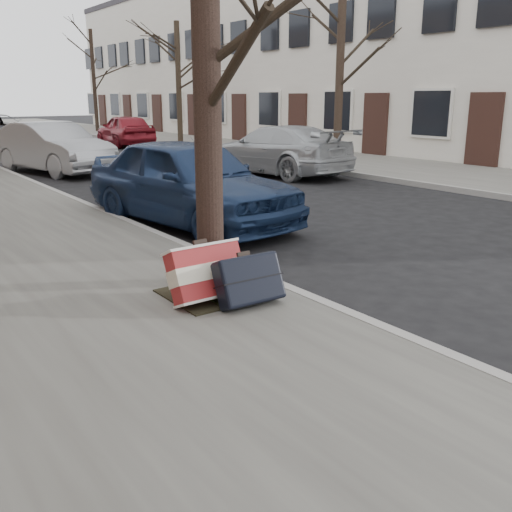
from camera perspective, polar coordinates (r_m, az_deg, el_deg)
ground at (r=6.10m, az=18.10°, el=-4.10°), size 120.00×120.00×0.00m
far_sidewalk at (r=22.27m, az=-1.49°, el=10.70°), size 4.00×70.00×0.12m
house_far at (r=26.37m, az=7.33°, el=19.05°), size 6.70×40.00×7.20m
dirt_patch at (r=5.59m, az=-4.45°, el=-3.76°), size 0.85×0.85×0.02m
suitcase_red at (r=5.34m, az=-4.95°, el=-1.68°), size 0.72×0.40×0.55m
suitcase_navy at (r=5.22m, az=-0.72°, el=-2.37°), size 0.64×0.39×0.49m
car_near_front at (r=9.11m, az=-6.64°, el=7.42°), size 2.18×4.25×1.39m
car_near_mid at (r=16.33m, az=-19.66°, el=10.15°), size 2.35×4.28×1.34m
car_far_front at (r=15.16m, az=2.10°, el=10.56°), size 2.20×4.55×1.28m
car_far_back at (r=24.56m, az=-12.97°, el=12.16°), size 1.86×3.94×1.30m
tree_far_a at (r=17.23m, az=8.36°, el=17.36°), size 0.23×0.23×4.84m
tree_far_b at (r=25.07m, az=-7.76°, el=16.79°), size 0.23×0.23×4.84m
tree_far_c at (r=33.89m, az=-15.90°, el=16.47°), size 0.20×0.20×5.37m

